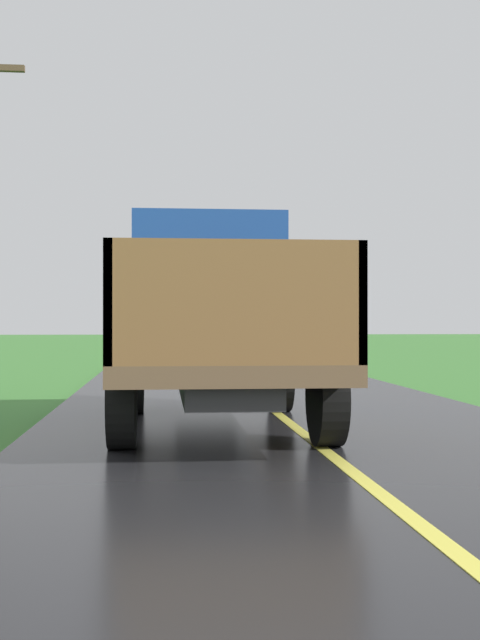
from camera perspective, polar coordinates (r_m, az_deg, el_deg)
banana_truck_near at (r=10.83m, az=-2.03°, el=0.41°), size 2.38×5.82×2.80m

